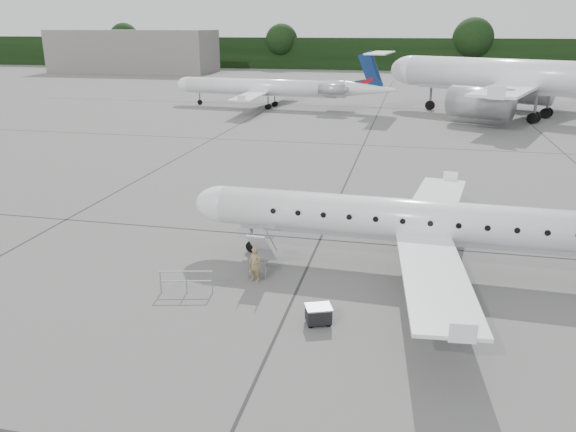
# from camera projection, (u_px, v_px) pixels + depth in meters

# --- Properties ---
(ground) EXTENTS (320.00, 320.00, 0.00)m
(ground) POSITION_uv_depth(u_px,v_px,m) (442.00, 296.00, 23.85)
(ground) COLOR slate
(ground) RESTS_ON ground
(treeline) EXTENTS (260.00, 4.00, 8.00)m
(treeline) POSITION_uv_depth(u_px,v_px,m) (423.00, 55.00, 142.81)
(treeline) COLOR black
(treeline) RESTS_ON ground
(terminal_building) EXTENTS (40.00, 14.00, 10.00)m
(terminal_building) POSITION_uv_depth(u_px,v_px,m) (133.00, 51.00, 138.21)
(terminal_building) COLOR slate
(terminal_building) RESTS_ON ground
(main_regional_jet) EXTENTS (26.72, 19.65, 6.70)m
(main_regional_jet) POSITION_uv_depth(u_px,v_px,m) (435.00, 202.00, 25.42)
(main_regional_jet) COLOR white
(main_regional_jet) RESTS_ON ground
(airstair) EXTENTS (0.92, 2.15, 2.10)m
(airstair) POSITION_uv_depth(u_px,v_px,m) (263.00, 250.00, 26.05)
(airstair) COLOR white
(airstair) RESTS_ON ground
(passenger) EXTENTS (0.67, 0.53, 1.61)m
(passenger) POSITION_uv_depth(u_px,v_px,m) (255.00, 265.00, 25.01)
(passenger) COLOR #92784F
(passenger) RESTS_ON ground
(safety_railing) EXTENTS (2.16, 0.59, 1.00)m
(safety_railing) POSITION_uv_depth(u_px,v_px,m) (186.00, 282.00, 23.99)
(safety_railing) COLOR #95989E
(safety_railing) RESTS_ON ground
(baggage_cart) EXTENTS (1.13, 1.03, 0.80)m
(baggage_cart) POSITION_uv_depth(u_px,v_px,m) (318.00, 314.00, 21.51)
(baggage_cart) COLOR black
(baggage_cart) RESTS_ON ground
(bg_narrowbody) EXTENTS (48.07, 43.14, 14.19)m
(bg_narrowbody) POSITION_uv_depth(u_px,v_px,m) (531.00, 60.00, 67.04)
(bg_narrowbody) COLOR white
(bg_narrowbody) RESTS_ON ground
(bg_regional_left) EXTENTS (31.84, 24.32, 7.84)m
(bg_regional_left) POSITION_uv_depth(u_px,v_px,m) (264.00, 79.00, 77.84)
(bg_regional_left) COLOR white
(bg_regional_left) RESTS_ON ground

